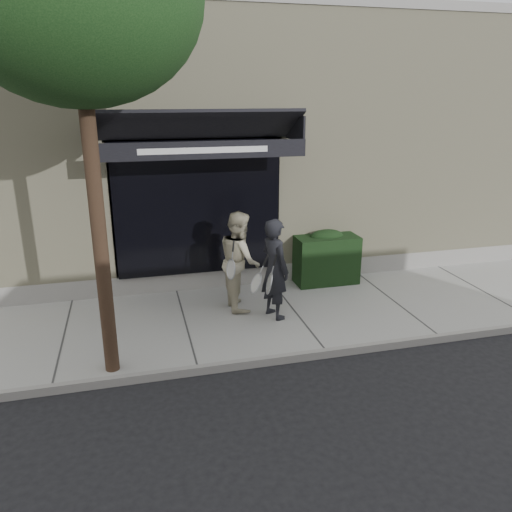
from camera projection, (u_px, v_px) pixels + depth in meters
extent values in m
plane|color=black|center=(294.00, 316.00, 9.21)|extent=(80.00, 80.00, 0.00)
cube|color=#A3A39E|center=(294.00, 313.00, 9.19)|extent=(20.00, 3.00, 0.12)
cube|color=gray|center=(326.00, 353.00, 7.76)|extent=(20.00, 0.10, 0.14)
cube|color=beige|center=(235.00, 141.00, 12.96)|extent=(14.00, 7.00, 5.50)
cube|color=gray|center=(269.00, 273.00, 10.70)|extent=(14.02, 0.42, 0.50)
cube|color=black|center=(198.00, 207.00, 9.73)|extent=(3.20, 0.30, 2.60)
cube|color=gray|center=(113.00, 210.00, 9.49)|extent=(0.08, 0.40, 2.60)
cube|color=gray|center=(274.00, 202.00, 10.24)|extent=(0.08, 0.40, 2.60)
cube|color=gray|center=(194.00, 137.00, 9.45)|extent=(3.36, 0.40, 0.12)
cube|color=black|center=(199.00, 125.00, 8.72)|extent=(3.60, 1.03, 0.55)
cube|color=black|center=(204.00, 150.00, 8.38)|extent=(3.60, 0.05, 0.30)
cube|color=white|center=(204.00, 150.00, 8.35)|extent=(2.20, 0.01, 0.10)
cube|color=black|center=(93.00, 131.00, 8.33)|extent=(0.04, 1.00, 0.45)
cube|color=black|center=(295.00, 128.00, 9.17)|extent=(0.04, 1.00, 0.45)
cube|color=black|center=(326.00, 259.00, 10.43)|extent=(1.30, 0.70, 1.00)
ellipsoid|color=black|center=(327.00, 236.00, 10.27)|extent=(0.71, 0.38, 0.27)
cylinder|color=black|center=(97.00, 215.00, 6.51)|extent=(0.20, 0.20, 4.80)
imported|color=black|center=(275.00, 269.00, 8.67)|extent=(0.62, 0.76, 1.79)
torus|color=silver|center=(269.00, 284.00, 8.30)|extent=(0.13, 0.31, 0.30)
cylinder|color=silver|center=(269.00, 284.00, 8.30)|extent=(0.09, 0.28, 0.26)
cylinder|color=silver|center=(269.00, 284.00, 8.30)|extent=(0.18, 0.04, 0.06)
cylinder|color=black|center=(269.00, 284.00, 8.30)|extent=(0.20, 0.05, 0.08)
torus|color=silver|center=(256.00, 283.00, 8.32)|extent=(0.18, 0.32, 0.29)
cylinder|color=silver|center=(256.00, 283.00, 8.32)|extent=(0.15, 0.28, 0.25)
cylinder|color=silver|center=(256.00, 283.00, 8.32)|extent=(0.17, 0.04, 0.09)
cylinder|color=black|center=(256.00, 283.00, 8.32)|extent=(0.20, 0.06, 0.11)
imported|color=#BAB194|center=(240.00, 260.00, 9.07)|extent=(0.69, 0.88, 1.81)
torus|color=silver|center=(231.00, 269.00, 8.68)|extent=(0.15, 0.31, 0.30)
cylinder|color=silver|center=(231.00, 269.00, 8.68)|extent=(0.11, 0.27, 0.27)
cylinder|color=silver|center=(231.00, 269.00, 8.68)|extent=(0.18, 0.07, 0.04)
cylinder|color=black|center=(231.00, 269.00, 8.68)|extent=(0.20, 0.09, 0.06)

